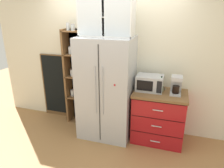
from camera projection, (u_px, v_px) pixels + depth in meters
ground_plane at (107, 132)px, 3.89m from camera, size 10.59×10.59×0.00m
wall_back_cream at (113, 62)px, 3.82m from camera, size 4.90×0.10×2.55m
refrigerator at (107, 88)px, 3.58m from camera, size 0.91×0.74×1.78m
pantry_shelf_column at (77, 75)px, 4.01m from camera, size 0.45×0.30×1.97m
counter_cabinet at (158, 116)px, 3.53m from camera, size 0.88×0.62×0.90m
microwave at (150, 83)px, 3.43m from camera, size 0.44×0.33×0.26m
coffee_maker at (176, 85)px, 3.27m from camera, size 0.17×0.20×0.31m
mug_charcoal at (161, 89)px, 3.41m from camera, size 0.11×0.08×0.09m
mug_sage at (161, 89)px, 3.41m from camera, size 0.12×0.09×0.09m
bottle_green at (161, 85)px, 3.33m from camera, size 0.06×0.06×0.28m
upper_cabinet at (107, 17)px, 3.22m from camera, size 0.88×0.32×0.60m
chalkboard_menu at (56, 86)px, 4.31m from camera, size 0.60×0.04×1.34m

